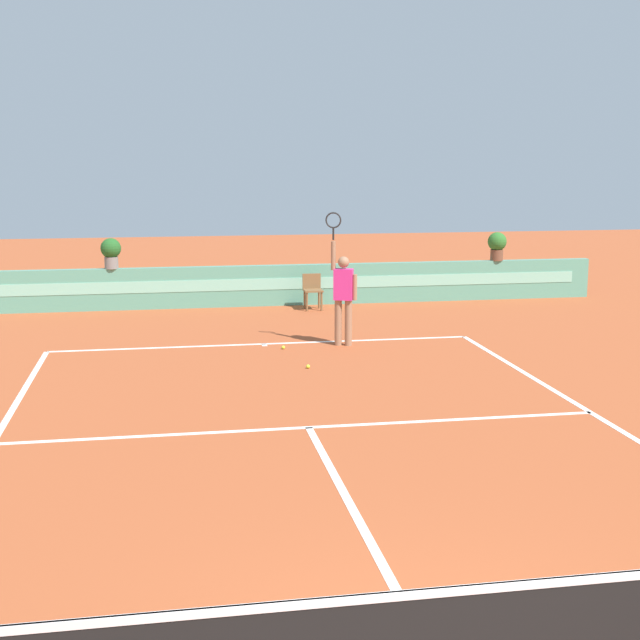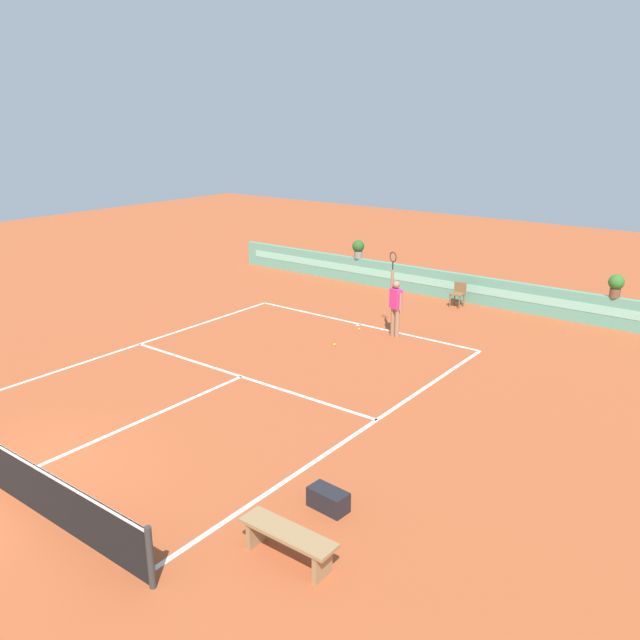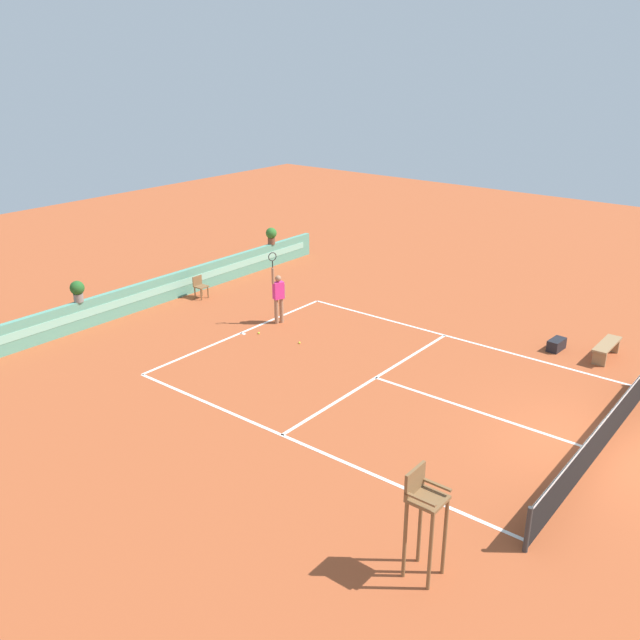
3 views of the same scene
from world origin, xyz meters
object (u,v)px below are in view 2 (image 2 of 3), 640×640
object	(u,v)px
ball_kid_chair	(458,293)
tennis_ball_mid_court	(359,329)
bench_courtside	(288,539)
gear_bag	(328,499)
tennis_player	(396,303)
tennis_ball_near_baseline	(335,345)
potted_plant_far_right	(616,284)
potted_plant_left	(358,248)

from	to	relation	value
ball_kid_chair	tennis_ball_mid_court	bearing A→B (deg)	-106.65
bench_courtside	gear_bag	world-z (taller)	bench_courtside
tennis_ball_mid_court	tennis_player	bearing A→B (deg)	7.03
ball_kid_chair	tennis_ball_mid_court	world-z (taller)	ball_kid_chair
bench_courtside	tennis_player	size ratio (longest dim) A/B	0.62
bench_courtside	tennis_player	distance (m)	10.71
ball_kid_chair	tennis_ball_near_baseline	distance (m)	6.02
tennis_player	potted_plant_far_right	distance (m)	7.00
tennis_player	tennis_ball_mid_court	bearing A→B (deg)	-172.97
potted_plant_left	ball_kid_chair	bearing A→B (deg)	-8.81
tennis_ball_near_baseline	bench_courtside	bearing A→B (deg)	-58.28
bench_courtside	potted_plant_left	xyz separation A→B (m)	(-8.68, 14.77, 1.04)
tennis_ball_near_baseline	potted_plant_left	xyz separation A→B (m)	(-3.65, 6.64, 1.38)
bench_courtside	potted_plant_far_right	world-z (taller)	potted_plant_far_right
tennis_player	bench_courtside	bearing A→B (deg)	-67.72
gear_bag	tennis_ball_mid_court	bearing A→B (deg)	120.70
ball_kid_chair	potted_plant_far_right	bearing A→B (deg)	8.48
bench_courtside	tennis_ball_mid_court	bearing A→B (deg)	118.29
tennis_ball_mid_court	potted_plant_far_right	distance (m)	8.09
potted_plant_far_right	bench_courtside	bearing A→B (deg)	-93.67
bench_courtside	tennis_ball_mid_court	world-z (taller)	bench_courtside
tennis_ball_near_baseline	potted_plant_far_right	size ratio (longest dim) A/B	0.09
bench_courtside	tennis_ball_mid_court	xyz separation A→B (m)	(-5.24, 9.75, -0.34)
bench_courtside	tennis_player	xyz separation A→B (m)	(-4.05, 9.89, 0.67)
tennis_player	potted_plant_left	xyz separation A→B (m)	(-4.63, 4.88, 0.36)
potted_plant_far_right	tennis_ball_near_baseline	bearing A→B (deg)	-131.97
tennis_player	potted_plant_far_right	xyz separation A→B (m)	(5.00, 4.88, 0.36)
potted_plant_left	tennis_ball_mid_court	bearing A→B (deg)	-55.64
tennis_ball_mid_court	potted_plant_far_right	world-z (taller)	potted_plant_far_right
gear_bag	tennis_player	distance (m)	9.29
bench_courtside	tennis_ball_mid_court	size ratio (longest dim) A/B	23.53
ball_kid_chair	tennis_ball_mid_court	size ratio (longest dim) A/B	12.50
bench_courtside	potted_plant_left	distance (m)	17.17
tennis_ball_near_baseline	gear_bag	bearing A→B (deg)	-54.86
ball_kid_chair	potted_plant_far_right	xyz separation A→B (m)	(4.91, 0.73, 0.93)
potted_plant_far_right	tennis_ball_mid_court	bearing A→B (deg)	-140.93
gear_bag	bench_courtside	bearing A→B (deg)	-77.82
ball_kid_chair	tennis_ball_near_baseline	xyz separation A→B (m)	(-1.07, -5.91, -0.44)
gear_bag	tennis_ball_near_baseline	bearing A→B (deg)	125.14
gear_bag	potted_plant_far_right	distance (m)	13.46
potted_plant_left	tennis_player	bearing A→B (deg)	-46.52
bench_courtside	gear_bag	distance (m)	1.48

